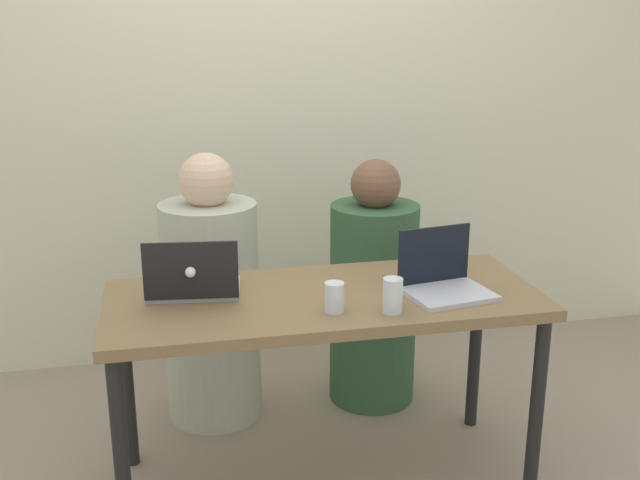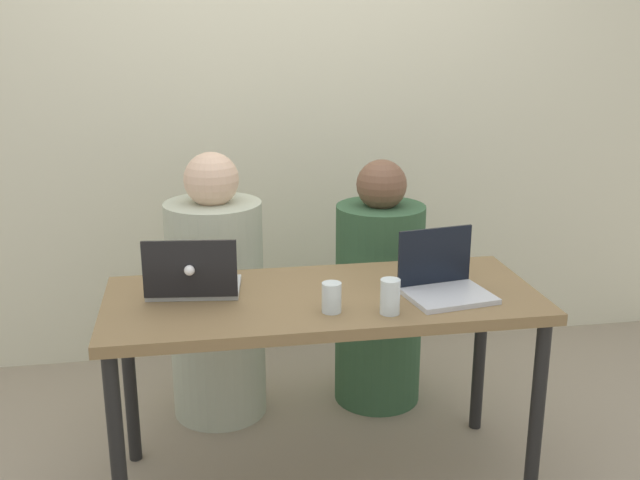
% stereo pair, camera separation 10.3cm
% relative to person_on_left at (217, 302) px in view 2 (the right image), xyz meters
% --- Properties ---
extents(ground_plane, '(12.00, 12.00, 0.00)m').
position_rel_person_on_left_xyz_m(ground_plane, '(0.36, -0.59, -0.51)').
color(ground_plane, gray).
extents(back_wall, '(4.50, 0.10, 2.40)m').
position_rel_person_on_left_xyz_m(back_wall, '(0.36, 0.65, 0.69)').
color(back_wall, beige).
rests_on(back_wall, ground).
extents(desk, '(1.51, 0.63, 0.75)m').
position_rel_person_on_left_xyz_m(desk, '(0.36, -0.59, 0.15)').
color(desk, olive).
rests_on(desk, ground).
extents(person_on_left, '(0.43, 0.43, 1.16)m').
position_rel_person_on_left_xyz_m(person_on_left, '(0.00, 0.00, 0.00)').
color(person_on_left, '#B1B9A1').
rests_on(person_on_left, ground).
extents(person_on_right, '(0.46, 0.46, 1.10)m').
position_rel_person_on_left_xyz_m(person_on_right, '(0.71, 0.00, -0.02)').
color(person_on_right, '#34593A').
rests_on(person_on_right, ground).
extents(laptop_front_right, '(0.32, 0.28, 0.22)m').
position_rel_person_on_left_xyz_m(laptop_front_right, '(0.77, -0.66, 0.28)').
color(laptop_front_right, silver).
rests_on(laptop_front_right, desk).
extents(laptop_back_left, '(0.34, 0.27, 0.22)m').
position_rel_person_on_left_xyz_m(laptop_back_left, '(-0.09, -0.51, 0.28)').
color(laptop_back_left, '#AFB6B8').
rests_on(laptop_back_left, desk).
extents(water_glass_center, '(0.07, 0.07, 0.10)m').
position_rel_person_on_left_xyz_m(water_glass_center, '(0.36, -0.75, 0.28)').
color(water_glass_center, silver).
rests_on(water_glass_center, desk).
extents(water_glass_right, '(0.07, 0.07, 0.12)m').
position_rel_person_on_left_xyz_m(water_glass_right, '(0.54, -0.80, 0.28)').
color(water_glass_right, silver).
rests_on(water_glass_right, desk).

